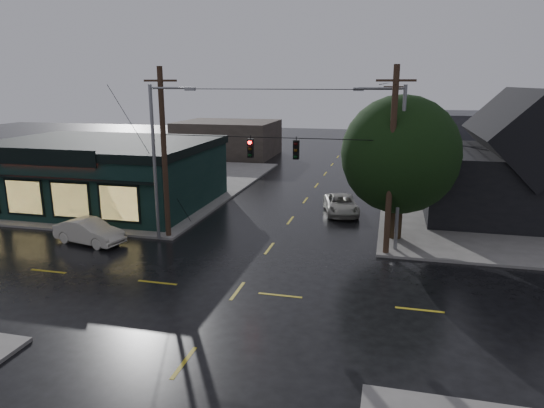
% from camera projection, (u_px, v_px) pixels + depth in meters
% --- Properties ---
extents(ground_plane, '(160.00, 160.00, 0.00)m').
position_uv_depth(ground_plane, '(238.00, 291.00, 22.13)').
color(ground_plane, black).
extents(sidewalk_nw, '(28.00, 28.00, 0.15)m').
position_uv_depth(sidewalk_nw, '(99.00, 183.00, 45.55)').
color(sidewalk_nw, '#625F5B').
rests_on(sidewalk_nw, ground).
extents(pizza_shop, '(16.30, 12.34, 4.90)m').
position_uv_depth(pizza_shop, '(102.00, 172.00, 37.15)').
color(pizza_shop, black).
rests_on(pizza_shop, ground).
extents(ne_building, '(12.60, 11.60, 8.75)m').
position_uv_depth(ne_building, '(517.00, 153.00, 33.60)').
color(ne_building, black).
rests_on(ne_building, ground).
extents(corner_tree, '(6.86, 6.86, 8.48)m').
position_uv_depth(corner_tree, '(400.00, 155.00, 28.02)').
color(corner_tree, black).
rests_on(corner_tree, ground).
extents(utility_pole_nw, '(2.00, 0.32, 10.15)m').
position_uv_depth(utility_pole_nw, '(169.00, 237.00, 29.75)').
color(utility_pole_nw, '#331D16').
rests_on(utility_pole_nw, ground).
extents(utility_pole_ne, '(2.00, 0.32, 10.15)m').
position_uv_depth(utility_pole_ne, '(385.00, 255.00, 26.76)').
color(utility_pole_ne, '#331D16').
rests_on(utility_pole_ne, ground).
extents(utility_pole_far_a, '(2.00, 0.32, 9.65)m').
position_uv_depth(utility_pole_far_a, '(389.00, 180.00, 47.01)').
color(utility_pole_far_a, '#331D16').
rests_on(utility_pole_far_a, ground).
extents(utility_pole_far_b, '(2.00, 0.32, 9.15)m').
position_uv_depth(utility_pole_far_b, '(390.00, 152.00, 65.85)').
color(utility_pole_far_b, '#331D16').
rests_on(utility_pole_far_b, ground).
extents(utility_pole_far_c, '(2.00, 0.32, 9.15)m').
position_uv_depth(utility_pole_far_c, '(391.00, 137.00, 84.69)').
color(utility_pole_far_c, '#331D16').
rests_on(utility_pole_far_c, ground).
extents(span_signal_assembly, '(13.00, 0.48, 1.23)m').
position_uv_depth(span_signal_assembly, '(273.00, 148.00, 26.84)').
color(span_signal_assembly, black).
rests_on(span_signal_assembly, ground).
extents(streetlight_nw, '(5.40, 0.30, 9.15)m').
position_uv_depth(streetlight_nw, '(159.00, 241.00, 29.16)').
color(streetlight_nw, slate).
rests_on(streetlight_nw, ground).
extents(streetlight_ne, '(5.40, 0.30, 9.15)m').
position_uv_depth(streetlight_ne, '(395.00, 251.00, 27.30)').
color(streetlight_ne, slate).
rests_on(streetlight_ne, ground).
extents(bg_building_west, '(12.00, 10.00, 4.40)m').
position_uv_depth(bg_building_west, '(228.00, 138.00, 62.49)').
color(bg_building_west, '#332C25').
rests_on(bg_building_west, ground).
extents(bg_building_east, '(14.00, 12.00, 5.60)m').
position_uv_depth(bg_building_east, '(470.00, 136.00, 60.15)').
color(bg_building_east, '#222227').
rests_on(bg_building_east, ground).
extents(sedan_cream, '(4.63, 2.44, 1.45)m').
position_uv_depth(sedan_cream, '(89.00, 232.00, 28.51)').
color(sedan_cream, '#BCB7A5').
rests_on(sedan_cream, ground).
extents(suv_silver, '(3.22, 5.19, 1.34)m').
position_uv_depth(suv_silver, '(341.00, 204.00, 35.03)').
color(suv_silver, '#A19F94').
rests_on(suv_silver, ground).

